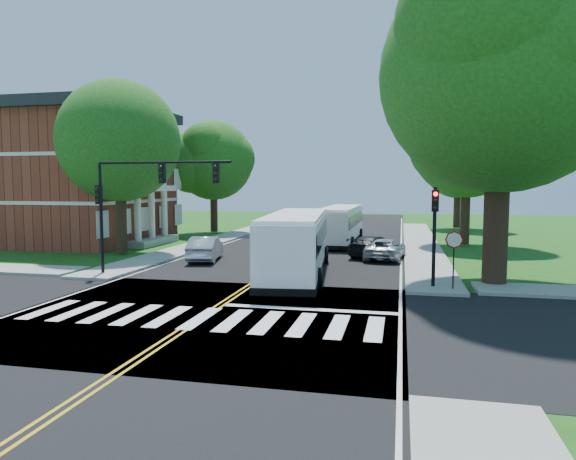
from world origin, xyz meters
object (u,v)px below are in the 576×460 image
(signal_nw, at_px, (142,190))
(signal_ne, at_px, (435,223))
(bus_lead, at_px, (297,242))
(dark_sedan, at_px, (374,246))
(suv, at_px, (385,249))
(bus_follow, at_px, (341,224))
(hatchback, at_px, (205,248))

(signal_nw, relative_size, signal_ne, 1.62)
(signal_nw, relative_size, bus_lead, 0.57)
(signal_ne, height_order, dark_sedan, signal_ne)
(signal_ne, xyz_separation_m, suv, (-2.37, 9.02, -2.30))
(bus_follow, bearing_deg, hatchback, 58.60)
(signal_nw, distance_m, signal_ne, 14.13)
(signal_ne, relative_size, bus_follow, 0.39)
(signal_nw, height_order, bus_lead, signal_nw)
(signal_ne, bearing_deg, suv, 104.74)
(suv, height_order, dark_sedan, dark_sedan)
(signal_ne, bearing_deg, signal_nw, -179.95)
(bus_follow, xyz_separation_m, hatchback, (-7.02, -11.24, -0.79))
(bus_follow, bearing_deg, bus_lead, 88.48)
(signal_ne, relative_size, hatchback, 0.97)
(bus_lead, xyz_separation_m, suv, (4.32, 6.65, -1.03))
(bus_lead, bearing_deg, suv, -129.25)
(bus_follow, bearing_deg, signal_ne, 110.15)
(hatchback, relative_size, suv, 0.98)
(hatchback, bearing_deg, dark_sedan, -169.70)
(signal_nw, bearing_deg, suv, 37.70)
(dark_sedan, bearing_deg, hatchback, 42.36)
(suv, relative_size, dark_sedan, 0.99)
(bus_lead, height_order, bus_follow, bus_lead)
(bus_lead, xyz_separation_m, hatchback, (-6.47, 3.68, -0.93))
(signal_nw, bearing_deg, dark_sedan, 42.79)
(bus_lead, height_order, dark_sedan, bus_lead)
(signal_nw, relative_size, dark_sedan, 1.52)
(signal_nw, bearing_deg, signal_ne, 0.05)
(signal_nw, height_order, bus_follow, signal_nw)
(dark_sedan, bearing_deg, bus_lead, 85.83)
(signal_ne, distance_m, bus_lead, 7.21)
(signal_ne, xyz_separation_m, bus_follow, (-6.14, 17.29, -1.41))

